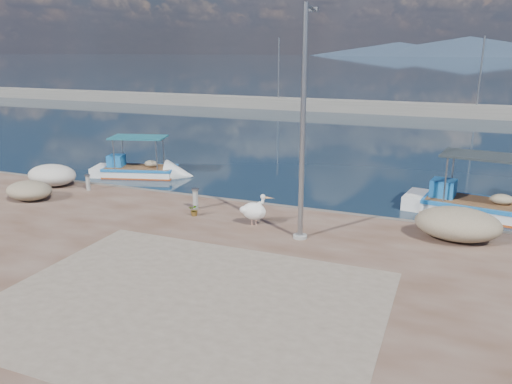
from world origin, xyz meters
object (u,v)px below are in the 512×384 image
at_px(pelican, 254,211).
at_px(lamp_post, 303,134).
at_px(boat_right, 479,210).
at_px(boat_left, 139,172).
at_px(bollard_near, 195,198).

xyz_separation_m(pelican, lamp_post, (1.79, -0.55, 2.78)).
distance_m(boat_right, lamp_post, 8.91).
distance_m(boat_right, pelican, 9.12).
relative_size(pelican, lamp_post, 0.16).
bearing_deg(lamp_post, boat_left, 148.28).
bearing_deg(lamp_post, bollard_near, 162.79).
relative_size(boat_right, pelican, 5.27).
relative_size(lamp_post, bollard_near, 8.89).
bearing_deg(lamp_post, pelican, 162.96).
xyz_separation_m(boat_right, bollard_near, (-9.87, -4.75, 0.71)).
bearing_deg(boat_right, bollard_near, -145.71).
height_order(boat_left, boat_right, boat_right).
distance_m(boat_left, pelican, 10.70).
xyz_separation_m(boat_left, bollard_near, (6.10, -5.16, 0.74)).
height_order(boat_left, bollard_near, boat_left).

